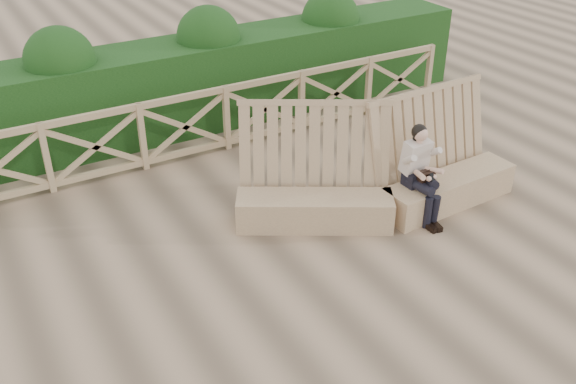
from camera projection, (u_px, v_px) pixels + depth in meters
ground at (298, 272)px, 7.81m from camera, size 60.00×60.00×0.00m
bench at (382, 186)px, 8.83m from camera, size 4.01×1.73×1.58m
woman at (420, 169)px, 8.58m from camera, size 0.37×0.78×1.33m
guardrail at (185, 127)px, 10.15m from camera, size 10.10×0.09×1.10m
hedge at (158, 91)px, 10.95m from camera, size 12.00×1.20×1.50m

